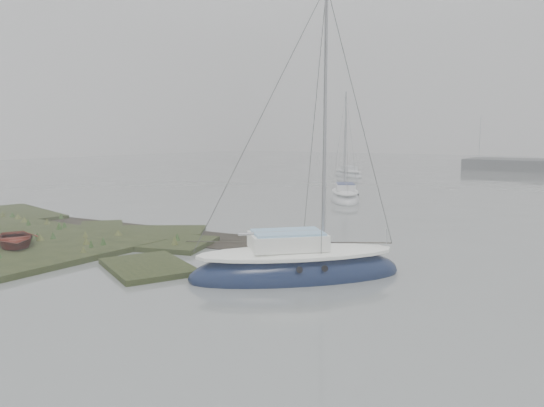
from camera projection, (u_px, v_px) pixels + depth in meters
The scene contains 6 objects.
ground at pixel (421, 191), 43.61m from camera, with size 160.00×160.00×0.00m, color slate.
sailboat_main at pixel (296, 268), 17.17m from camera, with size 6.53×6.63×9.89m.
sailboat_white at pixel (345, 197), 36.86m from camera, with size 4.53×5.95×8.15m.
sailboat_far_a at pixel (348, 175), 57.78m from camera, with size 5.32×4.67×7.57m.
sailboat_far_c at pixel (484, 167), 71.73m from camera, with size 5.60×2.50×7.63m.
dinghy at pixel (14, 239), 20.91m from camera, with size 2.03×2.84×0.59m, color maroon.
Camera 1 is at (13.96, -12.87, 4.63)m, focal length 35.00 mm.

